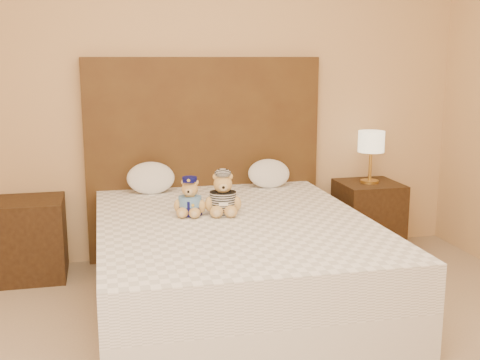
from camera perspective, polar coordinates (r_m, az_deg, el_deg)
The scene contains 9 objects.
bed at distance 3.68m, azimuth -0.57°, elevation -7.88°, with size 1.60×2.00×0.55m.
headboard at distance 4.52m, azimuth -3.37°, elevation 2.02°, with size 1.75×0.08×1.50m, color #513718.
nightstand_left at distance 4.39m, azimuth -19.18°, elevation -5.29°, with size 0.45×0.45×0.55m, color #392412.
nightstand_right at distance 4.80m, azimuth 12.04°, elevation -3.46°, with size 0.45×0.45×0.55m, color #392412.
lamp at distance 4.68m, azimuth 12.33°, elevation 3.33°, with size 0.20×0.20×0.40m.
teddy_police at distance 3.67m, azimuth -4.77°, elevation -1.56°, with size 0.20×0.20×0.24m, color #BB8748, non-canonical shape.
teddy_prisoner at distance 3.68m, azimuth -1.63°, elevation -1.28°, with size 0.23×0.22×0.26m, color #BB8748, non-canonical shape.
pillow_left at distance 4.31m, azimuth -8.46°, elevation 0.34°, with size 0.34×0.22×0.24m, color white.
pillow_right at distance 4.46m, azimuth 2.76°, elevation 0.75°, with size 0.32×0.21×0.22m, color white.
Camera 1 is at (-0.75, -2.18, 1.50)m, focal length 45.00 mm.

